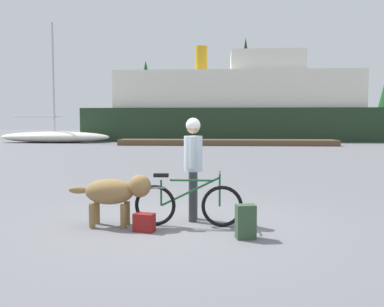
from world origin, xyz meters
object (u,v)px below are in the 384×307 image
object	(u,v)px
dog	(115,192)
backpack	(246,222)
handbag_pannier	(144,223)
bicycle	(187,204)
sailboat_moored	(55,137)
person_cyclist	(193,158)
ferry_boat	(238,108)

from	to	relation	value
dog	backpack	world-z (taller)	dog
backpack	handbag_pannier	xyz separation A→B (m)	(-1.56, 0.29, -0.11)
bicycle	dog	xyz separation A→B (m)	(-1.18, -0.06, 0.19)
backpack	sailboat_moored	size ratio (longest dim) A/B	0.05
bicycle	dog	size ratio (longest dim) A/B	1.30
bicycle	handbag_pannier	distance (m)	0.79
bicycle	person_cyclist	size ratio (longest dim) A/B	1.00
bicycle	ferry_boat	xyz separation A→B (m)	(1.98, 32.38, 2.57)
ferry_boat	sailboat_moored	world-z (taller)	sailboat_moored
backpack	ferry_boat	xyz separation A→B (m)	(1.07, 33.06, 2.69)
sailboat_moored	bicycle	bearing A→B (deg)	-64.44
backpack	sailboat_moored	xyz separation A→B (m)	(-13.75, 27.53, 0.24)
person_cyclist	ferry_boat	xyz separation A→B (m)	(1.91, 31.93, 1.86)
dog	ferry_boat	world-z (taller)	ferry_boat
person_cyclist	dog	xyz separation A→B (m)	(-1.24, -0.51, -0.51)
bicycle	ferry_boat	size ratio (longest dim) A/B	0.07
person_cyclist	backpack	xyz separation A→B (m)	(0.85, -1.12, -0.83)
handbag_pannier	ferry_boat	bearing A→B (deg)	85.42
dog	handbag_pannier	bearing A→B (deg)	-31.36
person_cyclist	ferry_boat	size ratio (longest dim) A/B	0.07
person_cyclist	dog	distance (m)	1.44
person_cyclist	backpack	bearing A→B (deg)	-53.05
backpack	handbag_pannier	size ratio (longest dim) A/B	1.57
dog	ferry_boat	bearing A→B (deg)	84.45
bicycle	ferry_boat	distance (m)	32.54
bicycle	dog	distance (m)	1.20
ferry_boat	dog	bearing A→B (deg)	-95.55
backpack	ferry_boat	world-z (taller)	ferry_boat
handbag_pannier	sailboat_moored	world-z (taller)	sailboat_moored
backpack	ferry_boat	size ratio (longest dim) A/B	0.02
ferry_boat	backpack	bearing A→B (deg)	-91.85
handbag_pannier	sailboat_moored	size ratio (longest dim) A/B	0.03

